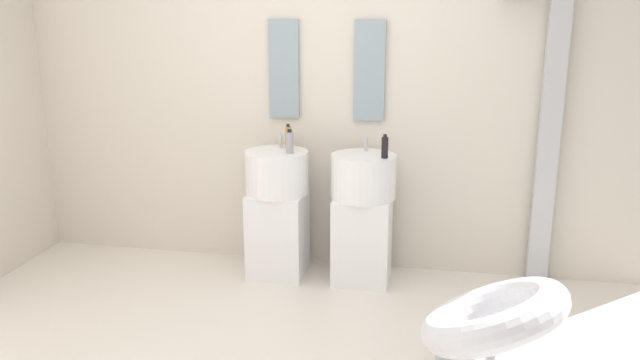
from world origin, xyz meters
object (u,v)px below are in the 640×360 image
at_px(pedestal_sink_left, 278,210).
at_px(pedestal_sink_right, 363,215).
at_px(soap_bottle_grey, 290,142).
at_px(shower_column, 547,135).
at_px(soap_bottle_amber, 288,137).
at_px(soap_bottle_black, 385,147).
at_px(lounge_chair, 493,325).

height_order(pedestal_sink_left, pedestal_sink_right, same).
bearing_deg(soap_bottle_grey, shower_column, 7.76).
xyz_separation_m(pedestal_sink_left, shower_column, (1.86, 0.20, 0.58)).
relative_size(shower_column, soap_bottle_amber, 11.65).
xyz_separation_m(pedestal_sink_left, pedestal_sink_right, (0.63, 0.00, 0.00)).
distance_m(pedestal_sink_right, soap_bottle_black, 0.54).
relative_size(pedestal_sink_left, shower_column, 0.50).
xyz_separation_m(pedestal_sink_right, soap_bottle_amber, (-0.57, 0.13, 0.52)).
bearing_deg(pedestal_sink_left, soap_bottle_black, -4.75).
bearing_deg(soap_bottle_black, pedestal_sink_right, 156.76).
xyz_separation_m(shower_column, soap_bottle_amber, (-1.80, -0.08, -0.07)).
distance_m(soap_bottle_black, soap_bottle_amber, 0.75).
height_order(pedestal_sink_right, lounge_chair, pedestal_sink_right).
bearing_deg(pedestal_sink_right, soap_bottle_grey, -176.15).
relative_size(pedestal_sink_right, soap_bottle_grey, 6.11).
bearing_deg(soap_bottle_black, lounge_chair, -59.78).
distance_m(pedestal_sink_left, soap_bottle_grey, 0.53).
xyz_separation_m(shower_column, lounge_chair, (-0.40, -1.44, -0.73)).
bearing_deg(pedestal_sink_left, lounge_chair, -40.25).
bearing_deg(soap_bottle_grey, soap_bottle_amber, 107.00).
height_order(pedestal_sink_left, lounge_chair, pedestal_sink_left).
bearing_deg(soap_bottle_grey, pedestal_sink_left, 161.66).
bearing_deg(shower_column, pedestal_sink_right, -170.61).
distance_m(pedestal_sink_left, shower_column, 1.96).
height_order(soap_bottle_grey, soap_bottle_black, soap_bottle_grey).
xyz_separation_m(pedestal_sink_left, soap_bottle_amber, (0.06, 0.13, 0.52)).
xyz_separation_m(pedestal_sink_right, soap_bottle_grey, (-0.52, -0.04, 0.52)).
bearing_deg(soap_bottle_black, shower_column, 13.91).
bearing_deg(lounge_chair, soap_bottle_grey, 138.43).
bearing_deg(soap_bottle_grey, soap_bottle_black, -2.51).
height_order(pedestal_sink_right, soap_bottle_grey, soap_bottle_grey).
bearing_deg(shower_column, lounge_chair, -105.66).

